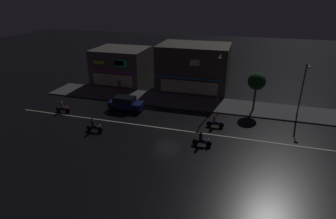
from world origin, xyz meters
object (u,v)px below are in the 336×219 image
Objects in this scene: parked_car_near_kerb at (126,103)px; motorcycle_trailing_far at (94,126)px; motorcycle_following at (201,140)px; pedestrian_on_sidewalk at (119,86)px; traffic_cone at (217,113)px; streetlamp_west at (219,76)px; motorcycle_lead at (62,108)px; motorcycle_opposite_lane at (215,122)px; streetlamp_mid at (304,84)px.

parked_car_near_kerb reaches higher than motorcycle_trailing_far.
pedestrian_on_sidewalk is at bearing -45.01° from motorcycle_following.
motorcycle_trailing_far is 3.45× the size of traffic_cone.
streetlamp_west reaches higher than traffic_cone.
parked_car_near_kerb is at bearing -102.27° from motorcycle_trailing_far.
parked_car_near_kerb is (3.47, -5.45, -0.13)m from pedestrian_on_sidewalk.
pedestrian_on_sidewalk is at bearing -82.29° from motorcycle_trailing_far.
motorcycle_lead and motorcycle_following have the same top height.
motorcycle_trailing_far is (6.30, -3.38, 0.00)m from motorcycle_lead.
pedestrian_on_sidewalk is at bearing 71.39° from motorcycle_lead.
motorcycle_trailing_far is at bearing -161.84° from motorcycle_opposite_lane.
pedestrian_on_sidewalk is 12.10m from motorcycle_trailing_far.
motorcycle_following is at bearing -94.60° from traffic_cone.
motorcycle_opposite_lane reaches higher than traffic_cone.
motorcycle_trailing_far is at bearing -153.55° from streetlamp_mid.
streetlamp_west is 1.07× the size of streetlamp_mid.
motorcycle_following is 1.00× the size of motorcycle_opposite_lane.
streetlamp_mid reaches higher than motorcycle_following.
streetlamp_mid is 3.25× the size of motorcycle_opposite_lane.
streetlamp_west is 3.52× the size of pedestrian_on_sidewalk.
pedestrian_on_sidewalk reaches higher than parked_car_near_kerb.
motorcycle_trailing_far is (-11.67, -10.40, -3.44)m from streetlamp_west.
streetlamp_west is 19.60m from motorcycle_lead.
motorcycle_following is at bearing -156.96° from pedestrian_on_sidewalk.
streetlamp_west is 12.02m from parked_car_near_kerb.
pedestrian_on_sidewalk is 0.99× the size of motorcycle_trailing_far.
motorcycle_following is at bearing -102.15° from motorcycle_opposite_lane.
motorcycle_opposite_lane is at bearing 8.59° from motorcycle_lead.
streetlamp_west is at bearing 96.99° from traffic_cone.
streetlamp_west is 6.76m from motorcycle_opposite_lane.
streetlamp_west is at bearing -123.12° from pedestrian_on_sidewalk.
pedestrian_on_sidewalk is 18.16m from motorcycle_following.
streetlamp_west is 3.47× the size of motorcycle_trailing_far.
streetlamp_mid is 21.11m from parked_car_near_kerb.
streetlamp_mid reaches higher than motorcycle_opposite_lane.
streetlamp_west is 16.01m from motorcycle_trailing_far.
motorcycle_following is (-0.30, -10.13, -3.44)m from streetlamp_west.
traffic_cone is at bearing -151.73° from motorcycle_trailing_far.
motorcycle_opposite_lane is 1.00× the size of motorcycle_trailing_far.
motorcycle_opposite_lane is (0.43, -5.81, -3.44)m from streetlamp_west.
parked_car_near_kerb is 2.26× the size of motorcycle_trailing_far.
motorcycle_trailing_far reaches higher than traffic_cone.
traffic_cone is at bearing -100.17° from motorcycle_following.
parked_car_near_kerb reaches higher than motorcycle_opposite_lane.
motorcycle_trailing_far is at bearing -23.41° from motorcycle_lead.
streetlamp_west reaches higher than streetlamp_mid.
streetlamp_mid is at bearing -158.48° from motorcycle_trailing_far.
traffic_cone is (0.61, 7.57, -0.36)m from motorcycle_following.
parked_car_near_kerb is 2.26× the size of motorcycle_opposite_lane.
motorcycle_following is 3.45× the size of traffic_cone.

